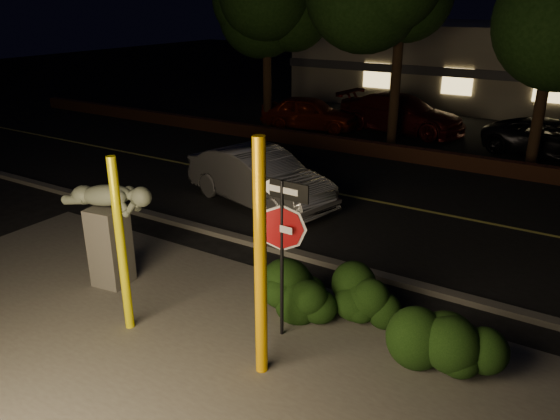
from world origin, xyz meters
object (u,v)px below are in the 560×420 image
object	(u,v)px
signpost	(282,229)
sculpture	(109,222)
yellow_pole_right	(260,263)
parked_car_dark	(554,139)
silver_sedan	(259,177)
parked_car_darkred	(401,114)
yellow_pole_left	(121,247)
parked_car_red	(310,113)

from	to	relation	value
signpost	sculpture	bearing A→B (deg)	-173.98
sculpture	yellow_pole_right	bearing A→B (deg)	-18.24
yellow_pole_right	sculpture	distance (m)	3.99
parked_car_dark	silver_sedan	bearing A→B (deg)	156.22
yellow_pole_right	signpost	bearing A→B (deg)	104.25
signpost	parked_car_darkred	world-z (taller)	signpost
yellow_pole_left	signpost	world-z (taller)	yellow_pole_left
signpost	yellow_pole_left	bearing A→B (deg)	-150.60
sculpture	parked_car_red	world-z (taller)	sculpture
parked_car_darkred	parked_car_dark	world-z (taller)	parked_car_darkred
sculpture	parked_car_darkred	bearing A→B (deg)	81.78
yellow_pole_left	silver_sedan	bearing A→B (deg)	103.70
parked_car_red	parked_car_dark	size ratio (longest dim) A/B	0.89
sculpture	signpost	bearing A→B (deg)	-4.12
yellow_pole_right	signpost	world-z (taller)	yellow_pole_right
signpost	silver_sedan	distance (m)	6.34
signpost	parked_car_red	xyz separation A→B (m)	(-7.05, 13.58, -1.21)
yellow_pole_left	parked_car_darkred	xyz separation A→B (m)	(-1.31, 16.30, -0.72)
yellow_pole_left	parked_car_darkred	bearing A→B (deg)	94.58
sculpture	parked_car_dark	xyz separation A→B (m)	(5.93, 14.51, -0.66)
yellow_pole_left	parked_car_red	distance (m)	15.53
yellow_pole_left	signpost	bearing A→B (deg)	27.25
parked_car_red	sculpture	bearing A→B (deg)	-176.35
yellow_pole_left	parked_car_dark	xyz separation A→B (m)	(4.56, 15.44, -0.85)
yellow_pole_left	parked_car_darkred	size ratio (longest dim) A/B	0.56
silver_sedan	parked_car_red	distance (m)	9.23
parked_car_red	parked_car_darkred	world-z (taller)	parked_car_darkred
silver_sedan	parked_car_darkred	xyz separation A→B (m)	(0.19, 10.17, 0.03)
yellow_pole_left	signpost	distance (m)	2.60
sculpture	parked_car_darkred	world-z (taller)	sculpture
parked_car_darkred	yellow_pole_left	bearing A→B (deg)	-169.01
silver_sedan	parked_car_red	size ratio (longest dim) A/B	1.10
signpost	parked_car_dark	bearing A→B (deg)	83.08
signpost	parked_car_red	world-z (taller)	signpost
yellow_pole_left	yellow_pole_right	bearing A→B (deg)	5.11
yellow_pole_left	parked_car_red	bearing A→B (deg)	107.90
sculpture	silver_sedan	xyz separation A→B (m)	(-0.13, 5.20, -0.56)
yellow_pole_right	parked_car_darkred	bearing A→B (deg)	103.41
parked_car_red	yellow_pole_left	bearing A→B (deg)	-172.26
yellow_pole_left	parked_car_dark	distance (m)	16.12
yellow_pole_right	parked_car_dark	xyz separation A→B (m)	(2.03, 15.22, -1.15)
parked_car_darkred	parked_car_dark	bearing A→B (deg)	-91.86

